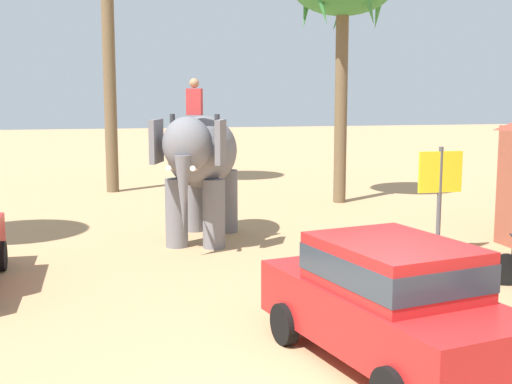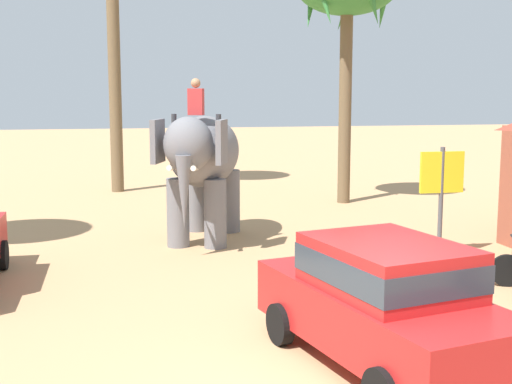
{
  "view_description": "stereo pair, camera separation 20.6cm",
  "coord_description": "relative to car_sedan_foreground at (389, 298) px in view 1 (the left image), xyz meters",
  "views": [
    {
      "loc": [
        -2.77,
        -7.34,
        3.62
      ],
      "look_at": [
        0.22,
        6.08,
        1.6
      ],
      "focal_mm": 48.89,
      "sensor_mm": 36.0,
      "label": 1
    },
    {
      "loc": [
        -2.56,
        -7.38,
        3.62
      ],
      "look_at": [
        0.22,
        6.08,
        1.6
      ],
      "focal_mm": 48.89,
      "sensor_mm": 36.0,
      "label": 2
    }
  ],
  "objects": [
    {
      "name": "signboard_yellow",
      "position": [
        3.6,
        5.66,
        0.76
      ],
      "size": [
        1.0,
        0.1,
        2.4
      ],
      "color": "#4C4C51",
      "rests_on": "ground"
    },
    {
      "name": "car_sedan_foreground",
      "position": [
        0.0,
        0.0,
        0.0
      ],
      "size": [
        2.56,
        4.37,
        1.7
      ],
      "color": "red",
      "rests_on": "ground"
    },
    {
      "name": "elephant_with_mahout",
      "position": [
        -1.3,
        8.21,
        1.06
      ],
      "size": [
        2.67,
        4.01,
        3.88
      ],
      "color": "slate",
      "rests_on": "ground"
    }
  ]
}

